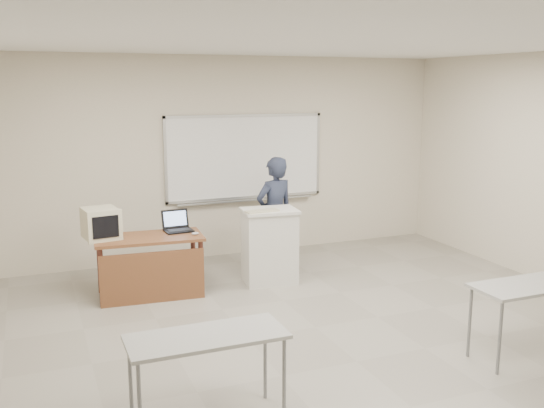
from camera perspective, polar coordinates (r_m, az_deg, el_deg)
name	(u,v)px	position (r m, az deg, el deg)	size (l,w,h in m)	color
floor	(357,362)	(5.98, 7.98, -14.52)	(7.00, 8.00, 0.01)	gray
whiteboard	(245,158)	(9.20, -2.53, 4.32)	(2.48, 0.10, 1.31)	white
student_desks	(453,353)	(4.69, 16.68, -13.30)	(4.40, 2.20, 0.73)	gray
instructor_desk	(151,256)	(7.54, -11.31, -4.86)	(1.30, 0.65, 0.75)	brown
podium	(270,246)	(7.97, -0.23, -3.96)	(0.70, 0.51, 0.99)	beige
crt_monitor	(100,223)	(7.59, -15.85, -1.77)	(0.41, 0.45, 0.38)	#BFB99A
laptop	(178,226)	(7.80, -8.87, -2.07)	(0.35, 0.32, 0.26)	black
mouse	(195,233)	(7.56, -7.23, -2.77)	(0.09, 0.06, 0.04)	#ABACB4
keyboard	(262,211)	(7.69, -0.93, -0.67)	(0.43, 0.14, 0.02)	#BFB99A
presenter	(275,214)	(8.41, 0.25, -0.98)	(0.59, 0.39, 1.61)	black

